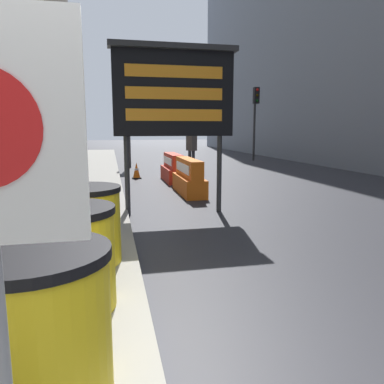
% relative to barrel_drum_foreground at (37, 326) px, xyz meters
% --- Properties ---
extents(barrel_drum_foreground, '(0.85, 0.85, 0.89)m').
position_rel_barrel_drum_foreground_xyz_m(barrel_drum_foreground, '(0.00, 0.00, 0.00)').
color(barrel_drum_foreground, yellow).
rests_on(barrel_drum_foreground, sidewalk_left).
extents(barrel_drum_middle, '(0.85, 0.85, 0.89)m').
position_rel_barrel_drum_foreground_xyz_m(barrel_drum_middle, '(0.04, 1.14, 0.00)').
color(barrel_drum_middle, yellow).
rests_on(barrel_drum_middle, sidewalk_left).
extents(barrel_drum_back, '(0.85, 0.85, 0.89)m').
position_rel_barrel_drum_foreground_xyz_m(barrel_drum_back, '(0.11, 2.29, 0.00)').
color(barrel_drum_back, yellow).
rests_on(barrel_drum_back, sidewalk_left).
extents(message_board, '(2.42, 0.36, 3.23)m').
position_rel_barrel_drum_foreground_xyz_m(message_board, '(1.66, 5.16, 1.78)').
color(message_board, '#28282B').
rests_on(message_board, ground_plane).
extents(jersey_barrier_orange_far, '(0.53, 2.06, 0.92)m').
position_rel_barrel_drum_foreground_xyz_m(jersey_barrier_orange_far, '(2.42, 7.43, -0.18)').
color(jersey_barrier_orange_far, orange).
rests_on(jersey_barrier_orange_far, ground_plane).
extents(jersey_barrier_red_striped, '(0.58, 1.94, 0.89)m').
position_rel_barrel_drum_foreground_xyz_m(jersey_barrier_red_striped, '(2.42, 9.91, -0.19)').
color(jersey_barrier_red_striped, red).
rests_on(jersey_barrier_red_striped, ground_plane).
extents(traffic_cone_near, '(0.31, 0.31, 0.56)m').
position_rel_barrel_drum_foreground_xyz_m(traffic_cone_near, '(2.79, 10.80, -0.31)').
color(traffic_cone_near, black).
rests_on(traffic_cone_near, ground_plane).
extents(traffic_cone_mid, '(0.41, 0.41, 0.73)m').
position_rel_barrel_drum_foreground_xyz_m(traffic_cone_mid, '(2.77, 8.80, -0.22)').
color(traffic_cone_mid, black).
rests_on(traffic_cone_mid, ground_plane).
extents(traffic_cone_far, '(0.31, 0.31, 0.55)m').
position_rel_barrel_drum_foreground_xyz_m(traffic_cone_far, '(1.29, 10.79, -0.31)').
color(traffic_cone_far, black).
rests_on(traffic_cone_far, ground_plane).
extents(traffic_light_near_curb, '(0.28, 0.44, 3.48)m').
position_rel_barrel_drum_foreground_xyz_m(traffic_light_near_curb, '(1.26, 14.53, 1.96)').
color(traffic_light_near_curb, '#2D2D30').
rests_on(traffic_light_near_curb, ground_plane).
extents(traffic_light_far_side, '(0.28, 0.45, 3.86)m').
position_rel_barrel_drum_foreground_xyz_m(traffic_light_far_side, '(8.05, 17.03, 2.22)').
color(traffic_light_far_side, '#2D2D30').
rests_on(traffic_light_far_side, ground_plane).
extents(pedestrian_worker, '(0.40, 0.50, 1.67)m').
position_rel_barrel_drum_foreground_xyz_m(pedestrian_worker, '(3.72, 13.07, 0.41)').
color(pedestrian_worker, '#333338').
rests_on(pedestrian_worker, ground_plane).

